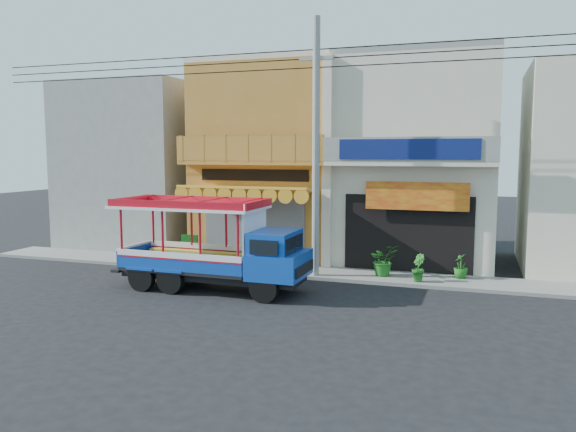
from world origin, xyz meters
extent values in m
plane|color=black|center=(0.00, 0.00, 0.00)|extent=(90.00, 90.00, 0.00)
cube|color=slate|center=(0.00, 4.00, 0.06)|extent=(30.00, 2.00, 0.12)
cube|color=#A77125|center=(-4.00, 8.00, 4.00)|extent=(6.00, 6.00, 8.00)
cube|color=#595B5E|center=(-4.00, 4.98, 1.40)|extent=(4.20, 0.10, 2.60)
cube|color=orange|center=(-4.00, 4.25, 3.05)|extent=(5.20, 1.50, 0.31)
cube|color=#A77125|center=(-4.00, 4.65, 4.05)|extent=(6.00, 0.70, 0.18)
cube|color=#A77125|center=(-4.00, 4.35, 4.60)|extent=(6.00, 0.12, 0.95)
cube|color=black|center=(-4.00, 4.97, 3.55)|extent=(4.50, 0.04, 0.45)
cube|color=beige|center=(-4.00, 8.00, 8.12)|extent=(6.00, 6.00, 0.24)
cube|color=beige|center=(2.00, 8.00, 4.00)|extent=(6.00, 6.00, 8.00)
cube|color=black|center=(2.00, 4.98, 1.50)|extent=(4.60, 0.12, 2.80)
cube|color=gold|center=(2.30, 4.70, 2.90)|extent=(3.60, 0.05, 1.00)
cube|color=beige|center=(2.00, 4.65, 4.05)|extent=(6.00, 0.70, 0.18)
cube|color=gray|center=(2.00, 4.35, 4.55)|extent=(6.00, 0.12, 0.85)
cube|color=navy|center=(2.00, 4.28, 4.55)|extent=(4.80, 0.06, 0.70)
cube|color=gray|center=(2.00, 8.00, 8.12)|extent=(6.00, 6.00, 0.24)
cube|color=beige|center=(-1.00, 4.85, 4.00)|extent=(0.35, 0.30, 8.00)
cube|color=gray|center=(-11.00, 8.00, 3.80)|extent=(6.00, 6.00, 7.60)
cylinder|color=gray|center=(-1.00, 3.30, 4.50)|extent=(0.26, 0.26, 9.00)
cube|color=gray|center=(-1.00, 3.30, 7.60)|extent=(1.20, 0.12, 0.12)
cylinder|color=black|center=(0.00, 3.30, 7.30)|extent=(28.00, 0.04, 0.04)
cylinder|color=black|center=(0.00, 3.30, 7.60)|extent=(28.00, 0.04, 0.04)
cylinder|color=black|center=(0.00, 3.30, 7.90)|extent=(28.00, 0.04, 0.04)
cylinder|color=black|center=(-1.57, -0.29, 0.44)|extent=(0.88, 0.26, 0.88)
cylinder|color=black|center=(-1.54, 1.39, 0.44)|extent=(0.88, 0.26, 0.88)
cylinder|color=black|center=(-4.74, -0.24, 0.44)|extent=(0.88, 0.26, 0.88)
cylinder|color=black|center=(-4.71, 1.43, 0.44)|extent=(0.88, 0.26, 0.88)
cylinder|color=black|center=(-5.79, -0.22, 0.44)|extent=(0.88, 0.26, 0.88)
cylinder|color=black|center=(-5.77, 1.45, 0.44)|extent=(0.88, 0.26, 0.88)
cube|color=black|center=(-3.67, 0.58, 0.53)|extent=(5.94, 1.54, 0.25)
cube|color=blue|center=(-1.38, 0.55, 1.01)|extent=(1.61, 1.96, 0.79)
cube|color=blue|center=(-1.51, 0.55, 1.72)|extent=(1.26, 1.80, 0.66)
cube|color=black|center=(-0.89, 0.54, 1.67)|extent=(0.08, 1.55, 0.48)
cube|color=black|center=(-4.39, 0.59, 0.70)|extent=(4.39, 2.00, 0.11)
cube|color=blue|center=(-4.41, -0.34, 1.01)|extent=(4.36, 0.13, 0.53)
cube|color=white|center=(-4.41, -0.34, 1.25)|extent=(4.36, 0.14, 0.19)
cube|color=blue|center=(-4.38, 1.53, 1.01)|extent=(4.36, 0.13, 0.53)
cube|color=white|center=(-4.38, 1.53, 1.25)|extent=(4.36, 0.14, 0.19)
cylinder|color=red|center=(-6.45, -0.29, 1.98)|extent=(0.08, 0.08, 1.41)
cylinder|color=red|center=(-6.43, 1.54, 1.98)|extent=(0.08, 0.08, 1.41)
cube|color=white|center=(-2.20, 0.56, 1.70)|extent=(0.10, 1.78, 1.98)
cube|color=white|center=(-4.48, 0.59, 2.69)|extent=(4.92, 2.23, 0.09)
cube|color=red|center=(-4.48, 0.59, 2.84)|extent=(4.74, 2.14, 0.23)
cube|color=black|center=(-6.42, 4.13, 0.17)|extent=(0.61, 0.36, 0.11)
cube|color=#0E5112|center=(-6.42, 4.13, 0.71)|extent=(0.70, 0.13, 0.96)
imported|color=#1D631C|center=(1.28, 4.01, 0.68)|extent=(1.32, 1.32, 1.11)
imported|color=#1D631C|center=(2.53, 3.48, 0.58)|extent=(0.53, 0.60, 0.93)
imported|color=#1D631C|center=(3.88, 4.43, 0.55)|extent=(0.53, 0.53, 0.87)
camera|label=1|loc=(4.29, -15.46, 4.44)|focal=35.00mm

